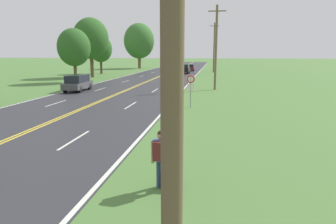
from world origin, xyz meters
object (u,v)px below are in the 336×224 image
(hitchhiker_person, at_px, (161,154))
(tree_right_cluster, at_px, (100,49))
(traffic_sign, at_px, (191,83))
(tree_left_verge, at_px, (91,39))
(suitcase, at_px, (171,178))
(car_maroon_sedan_mid_near, at_px, (190,67))
(car_black_suv_approaching, at_px, (184,69))
(tree_far_back, at_px, (139,41))
(car_dark_grey_hatchback_nearest, at_px, (78,83))
(tree_behind_sign, at_px, (74,47))

(hitchhiker_person, relative_size, tree_right_cluster, 0.25)
(traffic_sign, height_order, tree_left_verge, tree_left_verge)
(suitcase, relative_size, traffic_sign, 0.27)
(hitchhiker_person, xyz_separation_m, car_maroon_sedan_mid_near, (-4.04, 56.42, -0.32))
(tree_right_cluster, relative_size, car_black_suv_approaching, 1.76)
(suitcase, bearing_deg, tree_far_back, 19.04)
(traffic_sign, xyz_separation_m, car_dark_grey_hatchback_nearest, (-12.03, 7.51, -0.88))
(suitcase, relative_size, car_maroon_sedan_mid_near, 0.14)
(tree_right_cluster, bearing_deg, hitchhiker_person, -66.69)
(hitchhiker_person, height_order, traffic_sign, traffic_sign)
(traffic_sign, distance_m, tree_behind_sign, 22.88)
(suitcase, relative_size, tree_behind_sign, 0.09)
(car_dark_grey_hatchback_nearest, bearing_deg, car_maroon_sedan_mid_near, -15.72)
(hitchhiker_person, relative_size, car_dark_grey_hatchback_nearest, 0.42)
(traffic_sign, relative_size, tree_far_back, 0.22)
(tree_behind_sign, bearing_deg, hitchhiker_person, -60.12)
(tree_right_cluster, height_order, car_maroon_sedan_mid_near, tree_right_cluster)
(tree_left_verge, xyz_separation_m, tree_behind_sign, (1.30, -8.46, -1.48))
(tree_behind_sign, bearing_deg, car_black_suv_approaching, 57.45)
(tree_right_cluster, distance_m, car_maroon_sedan_mid_near, 19.47)
(car_dark_grey_hatchback_nearest, bearing_deg, tree_left_verge, 15.52)
(tree_behind_sign, relative_size, car_maroon_sedan_mid_near, 1.61)
(car_maroon_sedan_mid_near, bearing_deg, tree_right_cluster, -56.25)
(tree_left_verge, distance_m, tree_behind_sign, 8.69)
(tree_right_cluster, bearing_deg, car_black_suv_approaching, 10.71)
(tree_left_verge, bearing_deg, tree_far_back, 88.59)
(hitchhiker_person, distance_m, car_dark_grey_hatchback_nearest, 23.89)
(traffic_sign, distance_m, car_maroon_sedan_mid_near, 43.62)
(tree_far_back, bearing_deg, tree_right_cluster, -96.60)
(suitcase, bearing_deg, tree_behind_sign, 34.28)
(hitchhiker_person, bearing_deg, traffic_sign, 5.03)
(tree_right_cluster, xyz_separation_m, car_black_suv_approaching, (15.09, 2.85, -3.58))
(hitchhiker_person, relative_size, car_black_suv_approaching, 0.44)
(car_black_suv_approaching, bearing_deg, tree_right_cluster, -78.93)
(traffic_sign, xyz_separation_m, car_maroon_sedan_mid_near, (-3.77, 43.44, -1.01))
(suitcase, relative_size, tree_right_cluster, 0.09)
(hitchhiker_person, distance_m, tree_right_cluster, 49.23)
(tree_far_back, bearing_deg, tree_left_verge, -91.41)
(car_black_suv_approaching, distance_m, car_maroon_sedan_mid_near, 8.47)
(car_maroon_sedan_mid_near, bearing_deg, car_black_suv_approaching, -4.60)
(hitchhiker_person, distance_m, car_maroon_sedan_mid_near, 56.57)
(tree_right_cluster, xyz_separation_m, tree_far_back, (2.25, 19.43, 2.08))
(tree_behind_sign, bearing_deg, traffic_sign, -44.19)
(traffic_sign, relative_size, car_maroon_sedan_mid_near, 0.54)
(car_dark_grey_hatchback_nearest, height_order, car_maroon_sedan_mid_near, car_dark_grey_hatchback_nearest)
(tree_behind_sign, relative_size, car_dark_grey_hatchback_nearest, 1.65)
(car_black_suv_approaching, xyz_separation_m, car_maroon_sedan_mid_near, (0.30, 8.46, -0.18))
(tree_far_back, distance_m, car_dark_grey_hatchback_nearest, 44.68)
(tree_left_verge, bearing_deg, hitchhiker_person, -64.41)
(suitcase, height_order, car_dark_grey_hatchback_nearest, car_dark_grey_hatchback_nearest)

